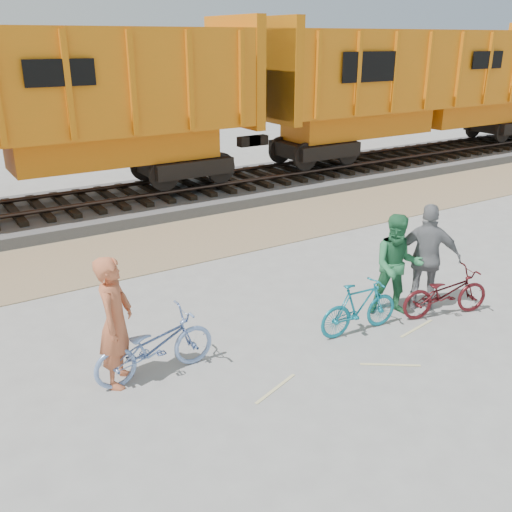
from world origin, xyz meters
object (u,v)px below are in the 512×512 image
(hopper_car_right, at_px, (424,83))
(bicycle_blue, at_px, (155,346))
(bicycle_teal, at_px, (359,307))
(person_man, at_px, (397,266))
(bicycle_maroon, at_px, (445,293))
(person_woman, at_px, (427,258))
(person_solo, at_px, (115,322))

(hopper_car_right, bearing_deg, bicycle_blue, -149.33)
(bicycle_teal, distance_m, person_man, 1.12)
(hopper_car_right, height_order, person_man, hopper_car_right)
(bicycle_maroon, height_order, person_woman, person_woman)
(person_man, bearing_deg, bicycle_teal, -134.06)
(bicycle_blue, height_order, bicycle_teal, bicycle_blue)
(hopper_car_right, bearing_deg, person_man, -138.48)
(bicycle_teal, relative_size, bicycle_maroon, 0.92)
(hopper_car_right, relative_size, bicycle_blue, 7.72)
(bicycle_maroon, xyz_separation_m, person_solo, (-5.54, 1.01, 0.52))
(hopper_car_right, distance_m, person_solo, 17.31)
(bicycle_teal, relative_size, person_man, 0.83)
(person_solo, bearing_deg, person_man, -58.78)
(person_solo, bearing_deg, person_woman, -59.53)
(bicycle_blue, height_order, person_man, person_man)
(bicycle_blue, bearing_deg, bicycle_maroon, -101.33)
(bicycle_blue, xyz_separation_m, person_solo, (-0.50, 0.10, 0.48))
(hopper_car_right, distance_m, person_woman, 13.32)
(bicycle_teal, bearing_deg, hopper_car_right, -46.29)
(bicycle_blue, bearing_deg, bicycle_teal, -100.92)
(bicycle_teal, distance_m, person_solo, 3.94)
(bicycle_blue, distance_m, person_woman, 4.99)
(hopper_car_right, bearing_deg, bicycle_teal, -140.52)
(bicycle_blue, bearing_deg, person_woman, -96.99)
(hopper_car_right, distance_m, bicycle_blue, 17.00)
(bicycle_teal, height_order, bicycle_maroon, bicycle_teal)
(person_woman, bearing_deg, hopper_car_right, -92.76)
(hopper_car_right, height_order, bicycle_teal, hopper_car_right)
(hopper_car_right, bearing_deg, bicycle_maroon, -134.81)
(bicycle_blue, relative_size, person_solo, 0.95)
(bicycle_teal, xyz_separation_m, bicycle_maroon, (1.69, -0.33, -0.02))
(bicycle_blue, distance_m, bicycle_teal, 3.40)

